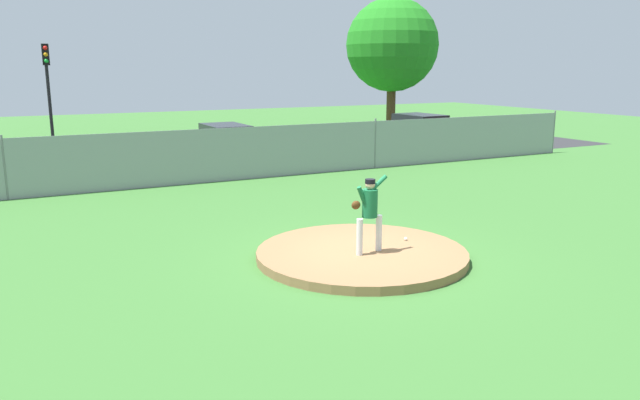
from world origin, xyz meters
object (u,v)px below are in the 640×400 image
(parked_car_champagne, at_px, (226,143))
(traffic_light_near, at_px, (48,81))
(baseball, at_px, (406,239))
(parked_car_red, at_px, (420,132))
(pitcher_youth, at_px, (369,208))

(parked_car_champagne, xyz_separation_m, traffic_light_near, (-6.61, 3.99, 2.62))
(baseball, xyz_separation_m, traffic_light_near, (-5.90, 18.53, 3.16))
(traffic_light_near, bearing_deg, baseball, -72.35)
(baseball, xyz_separation_m, parked_car_red, (10.59, 14.00, 0.58))
(parked_car_red, distance_m, traffic_light_near, 17.29)
(pitcher_youth, relative_size, traffic_light_near, 0.33)
(parked_car_champagne, height_order, traffic_light_near, traffic_light_near)
(pitcher_youth, height_order, traffic_light_near, traffic_light_near)
(pitcher_youth, xyz_separation_m, parked_car_red, (11.81, 14.41, -0.34))
(traffic_light_near, bearing_deg, parked_car_champagne, -31.13)
(pitcher_youth, distance_m, parked_car_red, 18.64)
(baseball, distance_m, parked_car_champagne, 14.56)
(pitcher_youth, bearing_deg, parked_car_champagne, 82.61)
(pitcher_youth, height_order, baseball, pitcher_youth)
(baseball, bearing_deg, pitcher_youth, -161.58)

